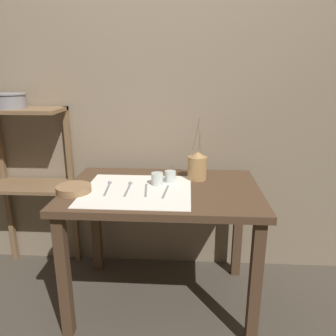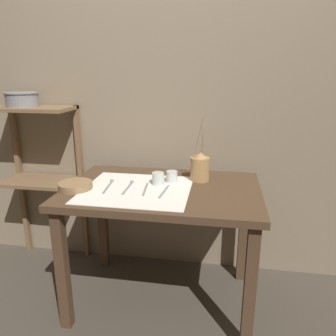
{
  "view_description": "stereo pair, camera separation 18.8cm",
  "coord_description": "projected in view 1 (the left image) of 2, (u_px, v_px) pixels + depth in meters",
  "views": [
    {
      "loc": [
        0.15,
        -1.8,
        1.43
      ],
      "look_at": [
        0.03,
        0.0,
        0.9
      ],
      "focal_mm": 35.0,
      "sensor_mm": 36.0,
      "label": 1
    },
    {
      "loc": [
        0.33,
        -1.78,
        1.43
      ],
      "look_at": [
        0.03,
        0.0,
        0.9
      ],
      "focal_mm": 35.0,
      "sensor_mm": 36.0,
      "label": 2
    }
  ],
  "objects": [
    {
      "name": "ground_plane",
      "position": [
        163.0,
        299.0,
        2.14
      ],
      "size": [
        12.0,
        12.0,
        0.0
      ],
      "primitive_type": "plane",
      "color": "#473F35"
    },
    {
      "name": "knife_center",
      "position": [
        166.0,
        192.0,
        1.84
      ],
      "size": [
        0.03,
        0.21,
        0.0
      ],
      "color": "gray",
      "rests_on": "wooden_table"
    },
    {
      "name": "pitcher_with_flowers",
      "position": [
        197.0,
        166.0,
        2.04
      ],
      "size": [
        0.12,
        0.12,
        0.39
      ],
      "color": "#A87F4C",
      "rests_on": "wooden_table"
    },
    {
      "name": "glass_tumbler_near",
      "position": [
        157.0,
        179.0,
        1.95
      ],
      "size": [
        0.07,
        0.07,
        0.07
      ],
      "color": "silver",
      "rests_on": "wooden_table"
    },
    {
      "name": "stone_wall_back",
      "position": [
        168.0,
        106.0,
        2.26
      ],
      "size": [
        7.0,
        0.06,
        2.4
      ],
      "color": "gray",
      "rests_on": "ground_plane"
    },
    {
      "name": "wooden_shelf_unit",
      "position": [
        29.0,
        161.0,
        2.28
      ],
      "size": [
        0.54,
        0.29,
        1.2
      ],
      "color": "brown",
      "rests_on": "ground_plane"
    },
    {
      "name": "wooden_bowl",
      "position": [
        74.0,
        189.0,
        1.84
      ],
      "size": [
        0.19,
        0.19,
        0.04
      ],
      "color": "#8E6B47",
      "rests_on": "wooden_table"
    },
    {
      "name": "fork_inner",
      "position": [
        146.0,
        190.0,
        1.86
      ],
      "size": [
        0.03,
        0.21,
        0.0
      ],
      "color": "gray",
      "rests_on": "wooden_table"
    },
    {
      "name": "linen_cloth",
      "position": [
        137.0,
        190.0,
        1.87
      ],
      "size": [
        0.61,
        0.55,
        0.0
      ],
      "color": "white",
      "rests_on": "wooden_table"
    },
    {
      "name": "spoon_outer",
      "position": [
        129.0,
        186.0,
        1.93
      ],
      "size": [
        0.02,
        0.22,
        0.02
      ],
      "color": "gray",
      "rests_on": "wooden_table"
    },
    {
      "name": "wooden_table",
      "position": [
        162.0,
        205.0,
        1.95
      ],
      "size": [
        1.14,
        0.76,
        0.78
      ],
      "color": "#4C3523",
      "rests_on": "ground_plane"
    },
    {
      "name": "spoon_inner",
      "position": [
        109.0,
        185.0,
        1.93
      ],
      "size": [
        0.04,
        0.22,
        0.02
      ],
      "color": "gray",
      "rests_on": "wooden_table"
    },
    {
      "name": "glass_tumbler_far",
      "position": [
        170.0,
        176.0,
        2.0
      ],
      "size": [
        0.07,
        0.07,
        0.07
      ],
      "color": "silver",
      "rests_on": "wooden_table"
    },
    {
      "name": "metal_pot_large",
      "position": [
        9.0,
        100.0,
        2.13
      ],
      "size": [
        0.23,
        0.23,
        0.1
      ],
      "color": "gray",
      "rests_on": "wooden_shelf_unit"
    }
  ]
}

